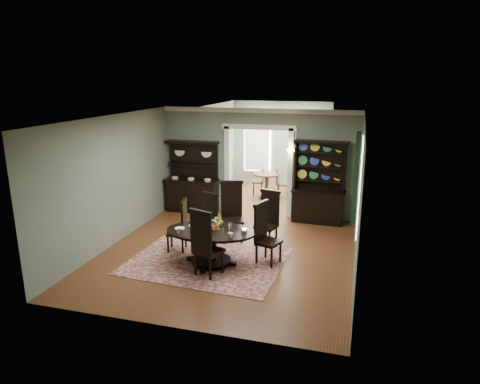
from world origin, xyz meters
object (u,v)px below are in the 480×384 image
(dining_table, at_px, (211,240))
(parlor_table, at_px, (267,182))
(sideboard, at_px, (192,187))
(welsh_dresser, at_px, (319,193))

(dining_table, xyz_separation_m, parlor_table, (0.06, 5.25, 0.02))
(parlor_table, bearing_deg, sideboard, -133.17)
(welsh_dresser, distance_m, parlor_table, 2.67)
(dining_table, height_order, parlor_table, parlor_table)
(dining_table, relative_size, parlor_table, 2.22)
(welsh_dresser, bearing_deg, dining_table, -116.74)
(sideboard, relative_size, welsh_dresser, 0.93)
(parlor_table, bearing_deg, welsh_dresser, -46.40)
(dining_table, bearing_deg, sideboard, 113.08)
(sideboard, height_order, parlor_table, sideboard)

